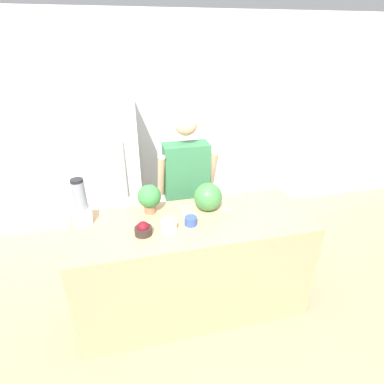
{
  "coord_description": "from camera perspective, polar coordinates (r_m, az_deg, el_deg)",
  "views": [
    {
      "loc": [
        -0.5,
        -1.67,
        2.31
      ],
      "look_at": [
        0.0,
        0.41,
        1.2
      ],
      "focal_mm": 28.0,
      "sensor_mm": 36.0,
      "label": 1
    }
  ],
  "objects": [
    {
      "name": "counter_island",
      "position": [
        2.79,
        0.18,
        -13.7
      ],
      "size": [
        2.0,
        0.75,
        0.95
      ],
      "color": "tan",
      "rests_on": "ground_plane"
    },
    {
      "name": "watermelon",
      "position": [
        2.58,
        3.06,
        -0.93
      ],
      "size": [
        0.25,
        0.25,
        0.25
      ],
      "color": "#3D7F3D",
      "rests_on": "cutting_board"
    },
    {
      "name": "ground_plane",
      "position": [
        2.89,
        2.11,
        -25.61
      ],
      "size": [
        14.0,
        14.0,
        0.0
      ],
      "primitive_type": "plane",
      "color": "tan"
    },
    {
      "name": "person",
      "position": [
        3.15,
        -1.04,
        0.03
      ],
      "size": [
        0.59,
        0.27,
        1.69
      ],
      "color": "#333338",
      "rests_on": "ground_plane"
    },
    {
      "name": "refrigerator",
      "position": [
        3.66,
        -16.26,
        3.22
      ],
      "size": [
        0.8,
        0.7,
        1.76
      ],
      "color": "white",
      "rests_on": "ground_plane"
    },
    {
      "name": "bowl_cherries",
      "position": [
        2.35,
        -9.27,
        -7.02
      ],
      "size": [
        0.14,
        0.14,
        0.11
      ],
      "color": "#2D231E",
      "rests_on": "counter_island"
    },
    {
      "name": "blender",
      "position": [
        2.59,
        -20.37,
        -2.19
      ],
      "size": [
        0.15,
        0.15,
        0.38
      ],
      "color": "silver",
      "rests_on": "counter_island"
    },
    {
      "name": "bowl_small_blue",
      "position": [
        2.44,
        -0.23,
        -5.52
      ],
      "size": [
        0.1,
        0.1,
        0.07
      ],
      "color": "#334C9E",
      "rests_on": "counter_island"
    },
    {
      "name": "bowl_cream",
      "position": [
        2.37,
        -4.45,
        -6.1
      ],
      "size": [
        0.13,
        0.13,
        0.13
      ],
      "color": "white",
      "rests_on": "counter_island"
    },
    {
      "name": "wall_back",
      "position": [
        3.91,
        -5.85,
        12.28
      ],
      "size": [
        8.0,
        0.06,
        2.6
      ],
      "color": "silver",
      "rests_on": "ground_plane"
    },
    {
      "name": "potted_plant",
      "position": [
        2.58,
        -8.11,
        -0.99
      ],
      "size": [
        0.2,
        0.2,
        0.26
      ],
      "color": "#996647",
      "rests_on": "counter_island"
    },
    {
      "name": "cutting_board",
      "position": [
        2.65,
        2.47,
        -3.33
      ],
      "size": [
        0.44,
        0.24,
        0.01
      ],
      "color": "tan",
      "rests_on": "counter_island"
    }
  ]
}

